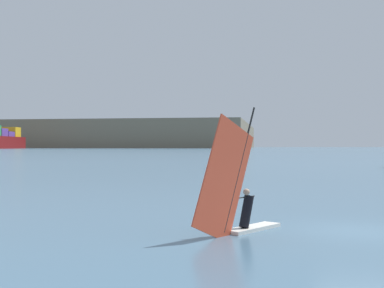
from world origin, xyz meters
name	(u,v)px	position (x,y,z in m)	size (l,w,h in m)	color
ground_plane	(357,231)	(0.00, 0.00, 0.00)	(4000.00, 4000.00, 0.00)	#476B84
windsurfer	(237,199)	(-3.93, -0.58, 1.09)	(2.92, 3.64, 4.34)	white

